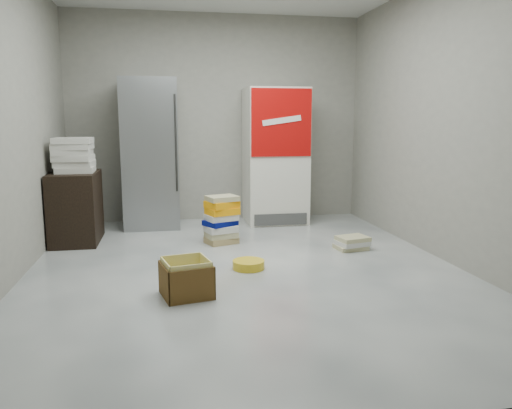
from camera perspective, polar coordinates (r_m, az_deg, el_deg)
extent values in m
plane|color=silver|center=(4.73, -1.22, -7.37)|extent=(5.00, 5.00, 0.00)
cube|color=gray|center=(7.00, -4.52, 9.74)|extent=(4.00, 0.04, 2.80)
cube|color=gray|center=(2.09, 9.61, 10.03)|extent=(4.00, 0.04, 2.80)
cube|color=gray|center=(4.65, -26.75, 8.84)|extent=(0.04, 5.00, 2.80)
cube|color=gray|center=(5.22, 21.25, 9.19)|extent=(0.04, 5.00, 2.80)
cube|color=#93969A|center=(6.61, -11.96, 5.67)|extent=(0.70, 0.70, 1.90)
cylinder|color=#333333|center=(6.24, -9.14, 6.92)|extent=(0.02, 0.02, 1.19)
cube|color=silver|center=(6.77, 2.21, 5.53)|extent=(0.80, 0.70, 1.80)
cube|color=#AC0A09|center=(6.40, 2.94, 9.33)|extent=(0.78, 0.02, 0.85)
cube|color=white|center=(6.39, 2.97, 9.57)|extent=(0.50, 0.01, 0.14)
cube|color=#3F3F3F|center=(6.53, 2.84, -1.71)|extent=(0.70, 0.02, 0.15)
cube|color=black|center=(6.04, -19.87, -0.31)|extent=(0.50, 0.80, 0.80)
cube|color=beige|center=(5.98, -19.90, 3.78)|extent=(0.41, 0.41, 0.06)
cube|color=beige|center=(5.99, -20.00, 4.41)|extent=(0.41, 0.41, 0.06)
cube|color=beige|center=(5.97, -20.13, 5.02)|extent=(0.42, 0.42, 0.06)
cube|color=beige|center=(5.97, -20.22, 5.64)|extent=(0.40, 0.40, 0.06)
cube|color=beige|center=(5.96, -20.22, 6.26)|extent=(0.41, 0.41, 0.06)
cube|color=beige|center=(5.95, -20.18, 6.88)|extent=(0.40, 0.40, 0.06)
cube|color=#A28A58|center=(5.69, -3.99, -4.09)|extent=(0.40, 0.36, 0.07)
cube|color=tan|center=(5.68, -3.99, -3.42)|extent=(0.39, 0.34, 0.06)
cube|color=silver|center=(5.65, -4.04, -2.77)|extent=(0.39, 0.35, 0.07)
cube|color=#060E64|center=(5.66, -4.11, -2.08)|extent=(0.42, 0.39, 0.06)
cube|color=silver|center=(5.65, -4.00, -1.44)|extent=(0.40, 0.36, 0.07)
cube|color=#FF9D09|center=(5.63, -3.88, -0.74)|extent=(0.40, 0.36, 0.07)
cube|color=#FF9D09|center=(5.62, -3.92, 0.04)|extent=(0.41, 0.38, 0.08)
cube|color=tan|center=(5.61, -3.90, 0.71)|extent=(0.39, 0.35, 0.06)
cube|color=tan|center=(5.51, 10.76, -4.81)|extent=(0.35, 0.29, 0.05)
cube|color=silver|center=(5.49, 10.94, -4.33)|extent=(0.37, 0.32, 0.05)
cube|color=tan|center=(5.49, 11.00, -3.83)|extent=(0.37, 0.31, 0.04)
cube|color=yellow|center=(4.07, -7.92, -10.21)|extent=(0.42, 0.42, 0.01)
cube|color=brown|center=(4.20, -8.59, -7.80)|extent=(0.36, 0.09, 0.26)
cube|color=brown|center=(3.87, -7.27, -9.30)|extent=(0.36, 0.09, 0.26)
cube|color=brown|center=(3.99, -10.48, -8.77)|extent=(0.09, 0.36, 0.26)
cube|color=brown|center=(4.08, -5.49, -8.25)|extent=(0.09, 0.36, 0.26)
cube|color=yellow|center=(4.18, -8.55, -7.62)|extent=(0.33, 0.08, 0.30)
cube|color=yellow|center=(3.88, -7.34, -8.97)|extent=(0.33, 0.08, 0.30)
cube|color=yellow|center=(3.99, -10.27, -8.50)|extent=(0.08, 0.33, 0.30)
cube|color=yellow|center=(4.07, -5.71, -8.04)|extent=(0.08, 0.33, 0.30)
cylinder|color=gold|center=(4.72, -0.86, -6.88)|extent=(0.37, 0.37, 0.08)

